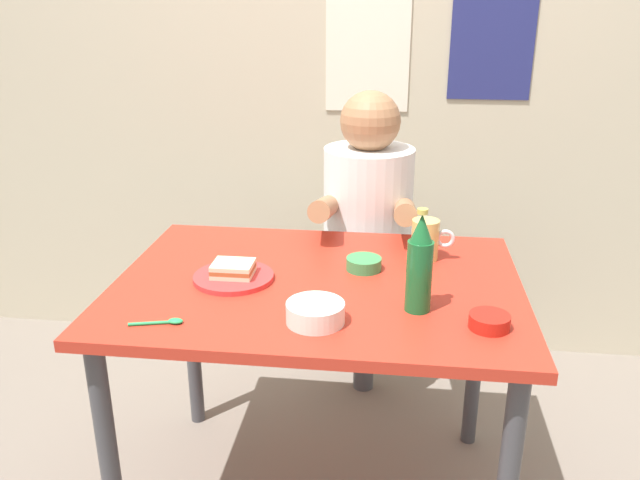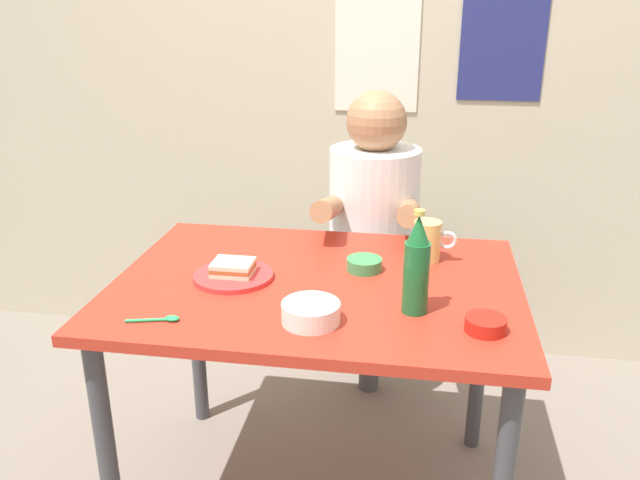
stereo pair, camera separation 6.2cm
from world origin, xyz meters
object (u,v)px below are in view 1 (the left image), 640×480
Objects in this scene: stool at (365,308)px; sambal_bowl_red at (489,321)px; dining_table at (318,311)px; beer_mug at (426,240)px; plate_orange at (234,277)px; beer_bottle at (420,265)px; sandwich at (233,269)px; person_seated at (368,205)px.

stool is 1.00m from sambal_bowl_red.
beer_mug is at bearing 33.63° from dining_table.
beer_bottle is (0.50, -0.12, 0.11)m from plate_orange.
sandwich is at bearing 166.15° from beer_bottle.
sandwich reaches higher than stool.
sambal_bowl_red is at bearing -68.57° from person_seated.
plate_orange is (-0.33, -0.65, 0.40)m from stool.
stool is 0.83m from plate_orange.
sandwich reaches higher than sambal_bowl_red.
person_seated is at bearing 114.37° from beer_mug.
person_seated is 5.71× the size of beer_mug.
plate_orange is 0.52m from beer_bottle.
sandwich is at bearing -117.09° from stool.
person_seated reaches higher than beer_mug.
plate_orange is at bearing -174.97° from dining_table.
person_seated is (-0.00, -0.01, 0.42)m from stool.
dining_table is 0.64m from person_seated.
beer_mug is at bearing -65.63° from person_seated.
plate_orange is 0.02m from sandwich.
person_seated is at bearing 102.08° from beer_bottle.
beer_mug is 1.31× the size of sambal_bowl_red.
sambal_bowl_red is (0.14, -0.41, -0.04)m from beer_mug.
sandwich is 0.52m from beer_bottle.
dining_table reaches higher than stool.
plate_orange is at bearing -117.09° from stool.
stool is at bearing 62.91° from sandwich.
sandwich is (0.00, -0.00, 0.02)m from plate_orange.
beer_bottle is 2.73× the size of sambal_bowl_red.
stool is 0.66m from beer_mug.
sandwich is at bearing -117.49° from person_seated.
plate_orange is 2.29× the size of sambal_bowl_red.
sandwich is 0.69m from sambal_bowl_red.
beer_mug reaches higher than sambal_bowl_red.
person_seated is 7.49× the size of sambal_bowl_red.
person_seated is at bearing 80.57° from dining_table.
sandwich is at bearing -90.00° from plate_orange.
sandwich is 0.87× the size of beer_mug.
beer_mug is at bearing -66.19° from stool.
dining_table is 0.50m from sambal_bowl_red.
beer_bottle is (0.27, -0.14, 0.21)m from dining_table.
beer_mug is (0.29, 0.20, 0.15)m from dining_table.
sambal_bowl_red is (0.66, -0.20, 0.01)m from plate_orange.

